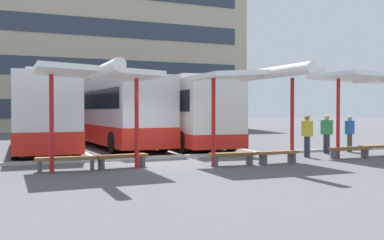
% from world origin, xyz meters
% --- Properties ---
extents(ground_plane, '(160.00, 160.00, 0.00)m').
position_xyz_m(ground_plane, '(0.00, 0.00, 0.00)').
color(ground_plane, '#515156').
extents(terminal_building, '(36.63, 13.62, 21.53)m').
position_xyz_m(terminal_building, '(0.03, 32.36, 9.40)').
color(terminal_building, tan).
rests_on(terminal_building, ground).
extents(coach_bus_0, '(2.93, 11.30, 3.78)m').
position_xyz_m(coach_bus_0, '(-3.56, 7.20, 1.75)').
color(coach_bus_0, silver).
rests_on(coach_bus_0, ground).
extents(coach_bus_1, '(3.24, 10.97, 3.82)m').
position_xyz_m(coach_bus_1, '(0.14, 7.80, 1.76)').
color(coach_bus_1, silver).
rests_on(coach_bus_1, ground).
extents(coach_bus_2, '(3.36, 11.25, 3.72)m').
position_xyz_m(coach_bus_2, '(3.60, 6.89, 1.75)').
color(coach_bus_2, silver).
rests_on(coach_bus_2, ground).
extents(lane_stripe_1, '(0.16, 14.00, 0.01)m').
position_xyz_m(lane_stripe_1, '(-1.87, 7.88, 0.00)').
color(lane_stripe_1, white).
rests_on(lane_stripe_1, ground).
extents(lane_stripe_2, '(0.16, 14.00, 0.01)m').
position_xyz_m(lane_stripe_2, '(1.87, 7.88, 0.00)').
color(lane_stripe_2, white).
rests_on(lane_stripe_2, ground).
extents(lane_stripe_3, '(0.16, 14.00, 0.01)m').
position_xyz_m(lane_stripe_3, '(5.60, 7.88, 0.00)').
color(lane_stripe_3, white).
rests_on(lane_stripe_3, ground).
extents(waiting_shelter_1, '(3.71, 4.82, 3.28)m').
position_xyz_m(waiting_shelter_1, '(-2.53, -1.32, 3.04)').
color(waiting_shelter_1, red).
rests_on(waiting_shelter_1, ground).
extents(bench_1, '(1.93, 0.67, 0.45)m').
position_xyz_m(bench_1, '(-3.43, -0.90, 0.34)').
color(bench_1, brown).
rests_on(bench_1, ground).
extents(bench_2, '(1.78, 0.66, 0.45)m').
position_xyz_m(bench_2, '(-1.63, -0.85, 0.34)').
color(bench_2, brown).
rests_on(bench_2, ground).
extents(waiting_shelter_2, '(4.23, 4.50, 3.41)m').
position_xyz_m(waiting_shelter_2, '(2.97, -1.92, 3.11)').
color(waiting_shelter_2, red).
rests_on(waiting_shelter_2, ground).
extents(bench_3, '(1.63, 0.57, 0.45)m').
position_xyz_m(bench_3, '(2.07, -1.69, 0.33)').
color(bench_3, brown).
rests_on(bench_3, ground).
extents(bench_4, '(1.65, 0.57, 0.45)m').
position_xyz_m(bench_4, '(3.87, -1.79, 0.33)').
color(bench_4, brown).
rests_on(bench_4, ground).
extents(waiting_shelter_3, '(3.70, 4.56, 3.42)m').
position_xyz_m(waiting_shelter_3, '(8.42, -1.53, 3.18)').
color(waiting_shelter_3, red).
rests_on(waiting_shelter_3, ground).
extents(bench_5, '(1.74, 0.64, 0.45)m').
position_xyz_m(bench_5, '(7.52, -1.43, 0.34)').
color(bench_5, brown).
rests_on(bench_5, ground).
extents(bench_6, '(1.67, 0.57, 0.45)m').
position_xyz_m(bench_6, '(9.32, -1.14, 0.33)').
color(bench_6, brown).
rests_on(bench_6, ground).
extents(platform_kerb, '(44.00, 0.24, 0.12)m').
position_xyz_m(platform_kerb, '(0.00, 1.30, 0.06)').
color(platform_kerb, '#ADADA8').
rests_on(platform_kerb, ground).
extents(waiting_passenger_0, '(0.33, 0.54, 1.72)m').
position_xyz_m(waiting_passenger_0, '(8.00, 0.52, 1.00)').
color(waiting_passenger_0, '#33384C').
rests_on(waiting_passenger_0, ground).
extents(waiting_passenger_1, '(0.53, 0.36, 1.67)m').
position_xyz_m(waiting_passenger_1, '(9.44, 0.67, 0.97)').
color(waiting_passenger_1, brown).
rests_on(waiting_passenger_1, ground).
extents(waiting_passenger_3, '(0.25, 0.51, 1.74)m').
position_xyz_m(waiting_passenger_3, '(6.18, -0.46, 1.01)').
color(waiting_passenger_3, '#33384C').
rests_on(waiting_passenger_3, ground).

